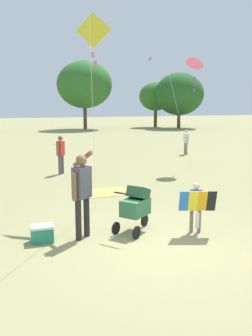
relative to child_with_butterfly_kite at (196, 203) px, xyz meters
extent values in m
plane|color=#938E5B|center=(-1.02, -0.41, -0.67)|extent=(120.00, 120.00, 0.00)
cylinder|color=brown|center=(4.04, 31.19, 0.45)|extent=(0.36, 0.36, 2.24)
ellipsoid|color=#2D6628|center=(4.04, 31.19, 3.78)|extent=(5.54, 4.99, 4.71)
cylinder|color=brown|center=(12.01, 31.86, 0.26)|extent=(0.36, 0.36, 1.87)
ellipsoid|color=#2D6628|center=(12.01, 31.86, 2.64)|extent=(3.62, 3.26, 3.08)
cylinder|color=brown|center=(13.75, 29.61, 0.07)|extent=(0.36, 0.36, 1.48)
ellipsoid|color=#235623|center=(13.75, 29.61, 2.88)|extent=(5.17, 4.65, 4.40)
cylinder|color=#7F705B|center=(0.09, 0.01, -0.40)|extent=(0.08, 0.08, 0.55)
cylinder|color=#7F705B|center=(-0.07, 0.06, -0.40)|extent=(0.08, 0.08, 0.55)
cube|color=#284CA8|center=(0.01, 0.03, 0.08)|extent=(0.27, 0.21, 0.41)
cylinder|color=beige|center=(0.15, -0.01, 0.05)|extent=(0.06, 0.06, 0.37)
cylinder|color=beige|center=(-0.13, 0.08, 0.05)|extent=(0.06, 0.06, 0.37)
sphere|color=beige|center=(0.01, 0.03, 0.37)|extent=(0.14, 0.14, 0.14)
cube|color=black|center=(0.24, -0.23, 0.08)|extent=(0.24, 0.21, 0.46)
cube|color=#F4A319|center=(0.05, -0.17, 0.08)|extent=(0.24, 0.21, 0.46)
cube|color=yellow|center=(-0.14, -0.11, 0.08)|extent=(0.24, 0.21, 0.46)
cube|color=blue|center=(-0.32, -0.05, 0.08)|extent=(0.24, 0.21, 0.46)
cube|color=white|center=(-0.05, -0.16, -0.34)|extent=(0.08, 0.03, 0.36)
cylinder|color=#232328|center=(-2.52, 0.36, -0.24)|extent=(0.13, 0.13, 0.87)
cylinder|color=#232328|center=(-2.31, 0.53, -0.24)|extent=(0.13, 0.13, 0.87)
cube|color=#4C4C56|center=(-2.41, 0.44, 0.53)|extent=(0.44, 0.43, 0.65)
cylinder|color=brown|center=(-2.60, 0.29, 0.48)|extent=(0.09, 0.09, 0.58)
cylinder|color=brown|center=(-2.32, 0.71, 0.98)|extent=(0.41, 0.47, 0.41)
sphere|color=brown|center=(-2.41, 0.44, 0.99)|extent=(0.23, 0.23, 0.23)
cylinder|color=black|center=(-0.91, 0.74, -0.53)|extent=(0.24, 0.21, 0.28)
cylinder|color=black|center=(-1.69, 0.42, -0.53)|extent=(0.24, 0.21, 0.28)
cylinder|color=black|center=(-1.36, 0.03, -0.53)|extent=(0.24, 0.21, 0.28)
cube|color=#337247|center=(-1.23, 0.47, -0.11)|extent=(0.77, 0.75, 0.36)
cube|color=#235031|center=(-1.14, 0.55, 0.19)|extent=(0.59, 0.59, 0.35)
cylinder|color=black|center=(-1.59, 0.17, 0.29)|extent=(0.34, 0.39, 0.04)
cube|color=yellow|center=(-1.60, 2.68, 3.94)|extent=(0.78, 0.65, 0.93)
cube|color=pink|center=(-1.62, 2.69, 3.34)|extent=(0.08, 0.04, 0.14)
cube|color=pink|center=(-1.57, 2.66, 3.12)|extent=(0.09, 0.05, 0.14)
cylinder|color=silver|center=(-1.88, 1.64, 1.54)|extent=(0.57, 2.10, 4.43)
cone|color=pink|center=(3.65, 7.21, 3.68)|extent=(0.93, 0.96, 0.46)
cube|color=purple|center=(3.65, 7.19, 3.06)|extent=(0.06, 0.08, 0.14)
cube|color=purple|center=(3.70, 7.19, 2.84)|extent=(0.06, 0.08, 0.14)
cube|color=purple|center=(3.69, 7.25, 2.62)|extent=(0.07, 0.09, 0.14)
cylinder|color=silver|center=(2.65, 6.36, 1.40)|extent=(2.01, 1.70, 4.16)
cube|color=#F4A319|center=(2.43, 20.93, 6.32)|extent=(0.34, 0.49, 0.47)
cube|color=blue|center=(9.61, 27.53, 6.09)|extent=(0.38, 0.41, 0.31)
cylinder|color=#4C4C51|center=(-1.74, 7.81, -0.30)|extent=(0.11, 0.11, 0.75)
cylinder|color=#4C4C51|center=(-1.88, 7.62, -0.30)|extent=(0.11, 0.11, 0.75)
cube|color=red|center=(-1.81, 7.71, 0.35)|extent=(0.36, 0.38, 0.56)
cylinder|color=brown|center=(-1.69, 7.88, 0.31)|extent=(0.08, 0.08, 0.50)
cylinder|color=brown|center=(-1.93, 7.55, 0.31)|extent=(0.08, 0.08, 0.50)
sphere|color=brown|center=(-1.81, 7.71, 0.75)|extent=(0.19, 0.19, 0.19)
cylinder|color=#7F705B|center=(5.39, 11.14, -0.35)|extent=(0.09, 0.09, 0.65)
cylinder|color=#7F705B|center=(5.38, 11.34, -0.35)|extent=(0.09, 0.09, 0.65)
cube|color=silver|center=(5.38, 11.24, 0.22)|extent=(0.18, 0.29, 0.49)
cylinder|color=beige|center=(5.39, 11.06, 0.19)|extent=(0.07, 0.07, 0.43)
cylinder|color=beige|center=(5.38, 11.41, 0.19)|extent=(0.07, 0.07, 0.43)
sphere|color=beige|center=(5.38, 11.24, 0.56)|extent=(0.17, 0.17, 0.17)
cube|color=gold|center=(-0.91, 4.19, -0.66)|extent=(1.39, 1.19, 0.02)
cube|color=#288466|center=(-3.25, 0.47, -0.52)|extent=(0.44, 0.32, 0.30)
cube|color=white|center=(-3.25, 0.47, -0.35)|extent=(0.45, 0.33, 0.05)
camera|label=1|loc=(-3.89, -7.13, 2.18)|focal=40.68mm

